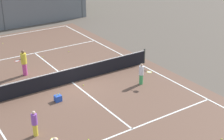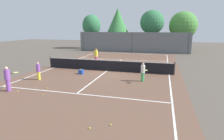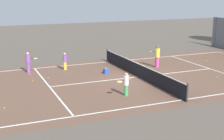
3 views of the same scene
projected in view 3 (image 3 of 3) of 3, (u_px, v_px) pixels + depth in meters
The scene contains 16 objects.
ground_plane at pixel (138, 77), 23.33m from camera, with size 80.00×80.00×0.00m, color brown.
court_surface at pixel (138, 77), 23.33m from camera, with size 13.00×25.00×0.01m.
tennis_net at pixel (138, 70), 23.21m from camera, with size 11.90×0.10×1.10m.
player_0 at pixel (157, 56), 26.05m from camera, with size 0.94×0.67×1.77m.
player_1 at pixel (126, 84), 18.99m from camera, with size 0.58×0.87×1.40m.
player_2 at pixel (28, 62), 24.36m from camera, with size 0.55×0.92×1.57m.
player_3 at pixel (65, 61), 25.29m from camera, with size 0.29×0.29×1.35m.
ball_crate at pixel (106, 71), 24.25m from camera, with size 0.38×0.34×0.43m.
tennis_ball_0 at pixel (33, 81), 22.22m from camera, with size 0.07×0.07×0.07m, color #CCE533.
tennis_ball_1 at pixel (199, 70), 25.12m from camera, with size 0.07×0.07×0.07m, color #CCE533.
tennis_ball_2 at pixel (48, 77), 23.08m from camera, with size 0.07×0.07×0.07m, color #CCE533.
tennis_ball_3 at pixel (130, 79), 22.68m from camera, with size 0.07×0.07×0.07m, color #CCE533.
tennis_ball_5 at pixel (4, 108), 17.08m from camera, with size 0.07×0.07×0.07m, color #CCE533.
tennis_ball_6 at pixel (217, 77), 23.15m from camera, with size 0.07×0.07×0.07m, color #CCE533.
tennis_ball_7 at pixel (30, 74), 23.91m from camera, with size 0.07×0.07×0.07m, color #CCE533.
tennis_ball_8 at pixel (206, 61), 28.54m from camera, with size 0.07×0.07×0.07m, color #CCE533.
Camera 3 is at (20.04, -10.49, 6.03)m, focal length 52.13 mm.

